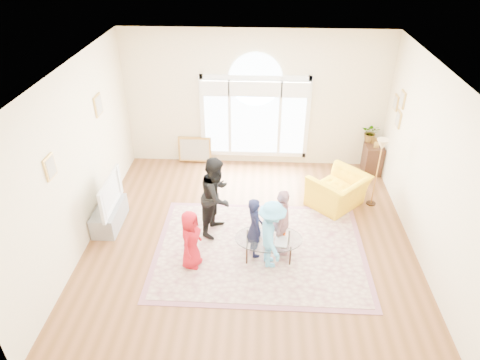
# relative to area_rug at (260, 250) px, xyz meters

# --- Properties ---
(ground) EXTENTS (6.00, 6.00, 0.00)m
(ground) POSITION_rel_area_rug_xyz_m (-0.20, 0.30, -0.01)
(ground) COLOR brown
(ground) RESTS_ON ground
(room_shell) EXTENTS (6.00, 6.00, 6.00)m
(room_shell) POSITION_rel_area_rug_xyz_m (-0.19, 3.13, 1.56)
(room_shell) COLOR beige
(room_shell) RESTS_ON ground
(area_rug) EXTENTS (3.60, 2.60, 0.02)m
(area_rug) POSITION_rel_area_rug_xyz_m (0.00, 0.00, 0.00)
(area_rug) COLOR #C0AF91
(area_rug) RESTS_ON ground
(rug_border) EXTENTS (3.80, 2.80, 0.01)m
(rug_border) POSITION_rel_area_rug_xyz_m (0.00, -0.00, -0.00)
(rug_border) COLOR #8C5664
(rug_border) RESTS_ON ground
(tv_console) EXTENTS (0.45, 1.00, 0.42)m
(tv_console) POSITION_rel_area_rug_xyz_m (-2.95, 0.60, 0.20)
(tv_console) COLOR gray
(tv_console) RESTS_ON ground
(television) EXTENTS (0.17, 1.12, 0.65)m
(television) POSITION_rel_area_rug_xyz_m (-2.94, 0.60, 0.73)
(television) COLOR black
(television) RESTS_ON tv_console
(coffee_table) EXTENTS (1.19, 0.77, 0.54)m
(coffee_table) POSITION_rel_area_rug_xyz_m (0.14, -0.16, 0.39)
(coffee_table) COLOR silver
(coffee_table) RESTS_ON ground
(armchair) EXTENTS (1.43, 1.43, 0.70)m
(armchair) POSITION_rel_area_rug_xyz_m (1.58, 1.53, 0.34)
(armchair) COLOR yellow
(armchair) RESTS_ON ground
(side_cabinet) EXTENTS (0.40, 0.50, 0.70)m
(side_cabinet) POSITION_rel_area_rug_xyz_m (2.58, 2.95, 0.34)
(side_cabinet) COLOR black
(side_cabinet) RESTS_ON ground
(floor_lamp) EXTENTS (0.24, 0.24, 1.51)m
(floor_lamp) POSITION_rel_area_rug_xyz_m (2.33, 1.61, 1.27)
(floor_lamp) COLOR black
(floor_lamp) RESTS_ON ground
(plant_pedestal) EXTENTS (0.20, 0.20, 0.70)m
(plant_pedestal) POSITION_rel_area_rug_xyz_m (2.50, 3.17, 0.34)
(plant_pedestal) COLOR white
(plant_pedestal) RESTS_ON ground
(potted_plant) EXTENTS (0.50, 0.47, 0.44)m
(potted_plant) POSITION_rel_area_rug_xyz_m (2.50, 3.17, 0.91)
(potted_plant) COLOR #33722D
(potted_plant) RESTS_ON plant_pedestal
(leaning_picture) EXTENTS (0.80, 0.14, 0.62)m
(leaning_picture) POSITION_rel_area_rug_xyz_m (-1.64, 3.20, -0.01)
(leaning_picture) COLOR tan
(leaning_picture) RESTS_ON ground
(child_red) EXTENTS (0.46, 0.60, 1.09)m
(child_red) POSITION_rel_area_rug_xyz_m (-1.17, -0.44, 0.56)
(child_red) COLOR #AC101C
(child_red) RESTS_ON area_rug
(child_navy) EXTENTS (0.39, 0.49, 1.16)m
(child_navy) POSITION_rel_area_rug_xyz_m (-0.10, -0.10, 0.59)
(child_navy) COLOR #161834
(child_navy) RESTS_ON area_rug
(child_black) EXTENTS (0.80, 0.91, 1.57)m
(child_black) POSITION_rel_area_rug_xyz_m (-0.82, 0.54, 0.79)
(child_black) COLOR black
(child_black) RESTS_ON area_rug
(child_pink) EXTENTS (0.44, 0.80, 1.28)m
(child_pink) POSITION_rel_area_rug_xyz_m (0.36, -0.02, 0.65)
(child_pink) COLOR #D197A2
(child_pink) RESTS_ON area_rug
(child_blue) EXTENTS (0.62, 0.90, 1.27)m
(child_blue) POSITION_rel_area_rug_xyz_m (0.18, -0.36, 0.65)
(child_blue) COLOR #56B7EE
(child_blue) RESTS_ON area_rug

